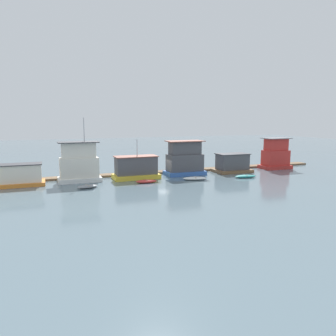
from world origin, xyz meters
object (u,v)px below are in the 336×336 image
at_px(houseboat_brown, 232,163).
at_px(houseboat_red, 276,155).
at_px(houseboat_yellow, 136,168).
at_px(dinghy_red, 146,181).
at_px(houseboat_white, 79,164).
at_px(dinghy_grey, 88,187).
at_px(dinghy_white, 195,178).
at_px(houseboat_orange, 16,176).
at_px(dinghy_teal, 246,176).
at_px(houseboat_blue, 185,160).

relative_size(houseboat_brown, houseboat_red, 1.11).
distance_m(houseboat_yellow, dinghy_red, 4.04).
bearing_deg(houseboat_white, dinghy_red, -27.92).
height_order(houseboat_brown, dinghy_grey, houseboat_brown).
relative_size(houseboat_white, houseboat_red, 1.65).
bearing_deg(houseboat_brown, houseboat_yellow, -179.81).
distance_m(houseboat_brown, dinghy_white, 9.81).
height_order(houseboat_brown, houseboat_red, houseboat_red).
height_order(houseboat_orange, dinghy_teal, houseboat_orange).
height_order(houseboat_blue, houseboat_brown, houseboat_blue).
xyz_separation_m(houseboat_white, dinghy_teal, (23.73, -6.00, -2.28)).
bearing_deg(houseboat_orange, houseboat_yellow, -1.74).
height_order(dinghy_red, dinghy_white, dinghy_red).
bearing_deg(dinghy_white, houseboat_brown, 25.05).
height_order(houseboat_white, dinghy_teal, houseboat_white).
height_order(houseboat_yellow, dinghy_white, houseboat_yellow).
bearing_deg(dinghy_white, dinghy_teal, -8.71).
distance_m(houseboat_red, dinghy_grey, 33.97).
distance_m(houseboat_white, dinghy_grey, 5.52).
bearing_deg(dinghy_teal, dinghy_red, 174.42).
xyz_separation_m(houseboat_blue, houseboat_red, (17.75, 0.20, 0.01)).
height_order(houseboat_yellow, dinghy_teal, houseboat_yellow).
distance_m(houseboat_red, dinghy_red, 25.95).
bearing_deg(dinghy_teal, houseboat_orange, 169.75).
bearing_deg(houseboat_blue, houseboat_orange, -179.97).
xyz_separation_m(houseboat_orange, houseboat_yellow, (16.24, -0.49, 0.21)).
bearing_deg(houseboat_yellow, houseboat_brown, 0.19).
xyz_separation_m(houseboat_orange, houseboat_blue, (24.36, 0.01, 1.00)).
xyz_separation_m(houseboat_red, dinghy_red, (-25.47, -4.49, -2.16)).
bearing_deg(houseboat_red, houseboat_orange, -179.71).
bearing_deg(houseboat_red, dinghy_red, -170.00).
distance_m(houseboat_orange, houseboat_blue, 24.38).
bearing_deg(dinghy_white, houseboat_white, 163.19).
bearing_deg(houseboat_blue, dinghy_grey, -163.17).
bearing_deg(dinghy_red, dinghy_grey, -176.59).
height_order(houseboat_red, dinghy_white, houseboat_red).
relative_size(dinghy_white, dinghy_teal, 1.09).
bearing_deg(dinghy_grey, houseboat_blue, 16.83).
relative_size(houseboat_blue, dinghy_white, 1.65).
bearing_deg(houseboat_yellow, dinghy_white, -27.65).
height_order(houseboat_red, dinghy_grey, houseboat_red).
height_order(houseboat_red, dinghy_teal, houseboat_red).
bearing_deg(houseboat_orange, houseboat_white, 1.66).
bearing_deg(houseboat_red, houseboat_yellow, -178.44).
relative_size(houseboat_orange, houseboat_white, 0.78).
distance_m(dinghy_grey, dinghy_white, 15.42).
xyz_separation_m(houseboat_orange, dinghy_teal, (31.86, -5.76, -1.16)).
bearing_deg(houseboat_orange, dinghy_teal, -10.25).
distance_m(dinghy_grey, dinghy_red, 8.08).
bearing_deg(houseboat_blue, houseboat_red, 0.64).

